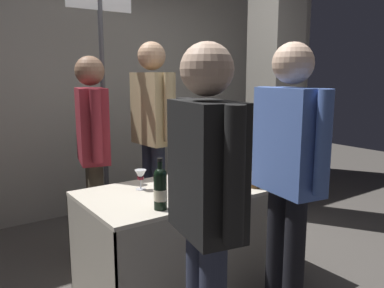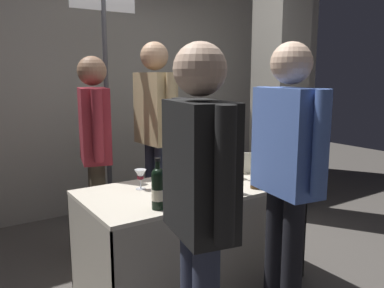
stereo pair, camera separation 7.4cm
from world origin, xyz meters
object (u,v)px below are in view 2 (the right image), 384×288
Objects in this scene: concrete_pillar at (280,57)px; display_bottle_0 at (158,188)px; tasting_table at (192,217)px; booth_signpost at (106,83)px; flower_vase at (228,161)px; featured_wine_bottle at (220,153)px; wine_glass_near_vendor at (140,175)px; vendor_presenter at (95,141)px; taster_foreground_right at (287,163)px.

display_bottle_0 is at bearing -152.36° from concrete_pillar.
tasting_table is at bearing 33.43° from display_bottle_0.
display_bottle_0 is 1.59m from booth_signpost.
concrete_pillar is 1.49× the size of booth_signpost.
concrete_pillar reaches higher than flower_vase.
featured_wine_bottle is 1.04m from display_bottle_0.
featured_wine_bottle is at bearing 31.00° from tasting_table.
display_bottle_0 is 0.43m from wine_glass_near_vendor.
booth_signpost is at bearing 96.42° from tasting_table.
display_bottle_0 is at bearing -102.55° from wine_glass_near_vendor.
display_bottle_0 is at bearing -146.57° from tasting_table.
concrete_pillar is at bearing 18.73° from wine_glass_near_vendor.
wine_glass_near_vendor is (0.09, 0.42, -0.03)m from display_bottle_0.
concrete_pillar reaches higher than featured_wine_bottle.
flower_vase is (0.36, 0.04, 0.35)m from tasting_table.
featured_wine_bottle is 0.15× the size of booth_signpost.
flower_vase reaches higher than featured_wine_bottle.
wine_glass_near_vendor is 0.32× the size of flower_vase.
booth_signpost is (-0.49, 1.15, 0.56)m from flower_vase.
featured_wine_bottle is 1.22m from booth_signpost.
booth_signpost is at bearing 113.10° from flower_vase.
featured_wine_bottle is (-1.21, -0.54, -0.81)m from concrete_pillar.
concrete_pillar is at bearing 24.11° from featured_wine_bottle.
vendor_presenter is at bearing 97.46° from wine_glass_near_vendor.
vendor_presenter is at bearing -123.38° from booth_signpost.
taster_foreground_right reaches higher than flower_vase.
concrete_pillar is 11.25× the size of display_bottle_0.
featured_wine_bottle is 1.11× the size of display_bottle_0.
flower_vase is at bearing -149.50° from concrete_pillar.
wine_glass_near_vendor is at bearing 77.45° from display_bottle_0.
flower_vase is 0.25× the size of taster_foreground_right.
vendor_presenter is (-0.08, 0.63, 0.15)m from wine_glass_near_vendor.
booth_signpost is (-0.59, 0.91, 0.55)m from featured_wine_bottle.
booth_signpost is (-1.81, 0.37, -0.27)m from concrete_pillar.
booth_signpost is (0.28, 1.46, 0.56)m from display_bottle_0.
booth_signpost is at bearing 79.06° from display_bottle_0.
display_bottle_0 is (-0.42, -0.28, 0.35)m from tasting_table.
flower_vase is at bearing 22.40° from display_bottle_0.
wine_glass_near_vendor is 0.99m from taster_foreground_right.
tasting_table is at bearing -153.91° from concrete_pillar.
flower_vase is 0.26× the size of vendor_presenter.
tasting_table is at bearing -23.70° from wine_glass_near_vendor.
wine_glass_near_vendor is at bearing 156.30° from tasting_table.
tasting_table is at bearing -173.11° from flower_vase.
concrete_pillar is 10.18× the size of featured_wine_bottle.
wine_glass_near_vendor is (-0.78, -0.13, -0.05)m from featured_wine_bottle.
flower_vase is at bearing -114.29° from featured_wine_bottle.
display_bottle_0 is (-2.09, -1.09, -0.83)m from concrete_pillar.
taster_foreground_right is at bearing -58.21° from wine_glass_near_vendor.
tasting_table is 5.02× the size of display_bottle_0.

